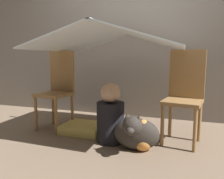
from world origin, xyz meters
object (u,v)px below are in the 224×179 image
person_front (110,116)px  dog (136,132)px  chair_left (58,87)px  chair_right (184,93)px

person_front → dog: bearing=-25.0°
chair_left → person_front: 0.86m
chair_left → chair_right: bearing=7.6°
person_front → dog: 0.34m
chair_left → person_front: (0.78, -0.25, -0.25)m
chair_left → person_front: size_ratio=1.54×
chair_left → dog: 1.20m
chair_right → person_front: bearing=-150.1°
chair_left → person_front: chair_left is taller
chair_left → person_front: bearing=-10.2°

